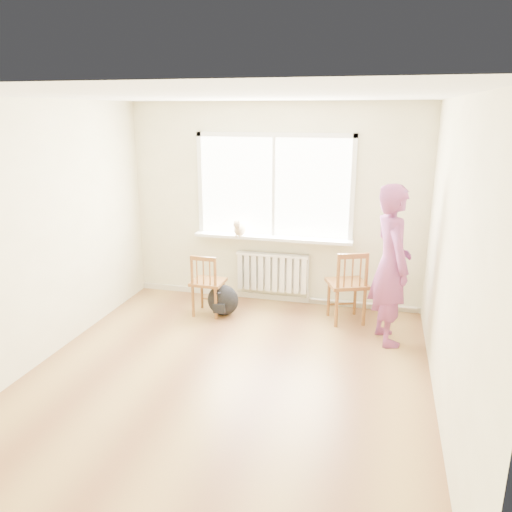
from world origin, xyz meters
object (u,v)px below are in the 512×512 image
Objects in this scene: cat at (240,229)px; backpack at (223,300)px; person at (391,265)px; chair_left at (207,285)px; chair_right at (348,287)px.

cat reaches higher than backpack.
cat is at bearing 49.96° from person.
chair_left is 1.80m from chair_right.
cat is 0.89× the size of backpack.
cat is at bearing 80.42° from backpack.
chair_left is 0.29m from backpack.
chair_right is 0.77m from person.
chair_right is at bearing -172.22° from chair_left.
chair_right is 1.65m from cat.
person is at bearing 176.14° from chair_left.
cat reaches higher than chair_right.
cat is at bearing -116.02° from chair_left.
chair_right is 2.56× the size of cat.
backpack is at bearing -16.09° from chair_right.
person reaches higher than backpack.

